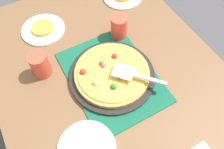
{
  "coord_description": "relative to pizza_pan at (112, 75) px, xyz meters",
  "views": [
    {
      "loc": [
        0.47,
        -0.26,
        1.62
      ],
      "look_at": [
        0.0,
        0.0,
        0.77
      ],
      "focal_mm": 36.43,
      "sensor_mm": 36.0,
      "label": 1
    }
  ],
  "objects": [
    {
      "name": "ground_plane",
      "position": [
        0.0,
        0.0,
        -0.76
      ],
      "size": [
        8.0,
        8.0,
        0.0
      ],
      "primitive_type": "plane",
      "color": "#4C4C51"
    },
    {
      "name": "pizza_pan",
      "position": [
        0.0,
        0.0,
        0.0
      ],
      "size": [
        0.38,
        0.38,
        0.01
      ],
      "primitive_type": "cylinder",
      "color": "black",
      "rests_on": "placemat"
    },
    {
      "name": "cup_far",
      "position": [
        -0.2,
        0.15,
        0.05
      ],
      "size": [
        0.08,
        0.08,
        0.12
      ],
      "primitive_type": "cylinder",
      "color": "#E04C38",
      "rests_on": "dining_table"
    },
    {
      "name": "dining_table",
      "position": [
        0.0,
        0.0,
        -0.12
      ],
      "size": [
        1.4,
        1.0,
        0.75
      ],
      "color": "brown",
      "rests_on": "ground_plane"
    },
    {
      "name": "pizza_server",
      "position": [
        0.07,
        0.07,
        0.06
      ],
      "size": [
        0.2,
        0.19,
        0.01
      ],
      "color": "silver",
      "rests_on": "pizza"
    },
    {
      "name": "pizza",
      "position": [
        -0.0,
        -0.0,
        0.02
      ],
      "size": [
        0.33,
        0.33,
        0.05
      ],
      "color": "tan",
      "rests_on": "pizza_pan"
    },
    {
      "name": "cup_near",
      "position": [
        -0.17,
        -0.26,
        0.05
      ],
      "size": [
        0.08,
        0.08,
        0.12
      ],
      "primitive_type": "cylinder",
      "color": "#E04C38",
      "rests_on": "dining_table"
    },
    {
      "name": "placemat",
      "position": [
        0.0,
        0.0,
        -0.01
      ],
      "size": [
        0.48,
        0.36,
        0.01
      ],
      "primitive_type": "cube",
      "color": "#145B42",
      "rests_on": "dining_table"
    },
    {
      "name": "plate_far_right",
      "position": [
        -0.42,
        -0.17,
        -0.01
      ],
      "size": [
        0.22,
        0.22,
        0.01
      ],
      "primitive_type": "cylinder",
      "color": "white",
      "rests_on": "dining_table"
    },
    {
      "name": "served_slice_right",
      "position": [
        -0.42,
        -0.17,
        0.01
      ],
      "size": [
        0.11,
        0.11,
        0.02
      ],
      "primitive_type": "cylinder",
      "color": "gold",
      "rests_on": "plate_far_right"
    },
    {
      "name": "plate_side",
      "position": [
        0.23,
        -0.24,
        -0.01
      ],
      "size": [
        0.22,
        0.22,
        0.01
      ],
      "primitive_type": "cylinder",
      "color": "white",
      "rests_on": "dining_table"
    }
  ]
}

